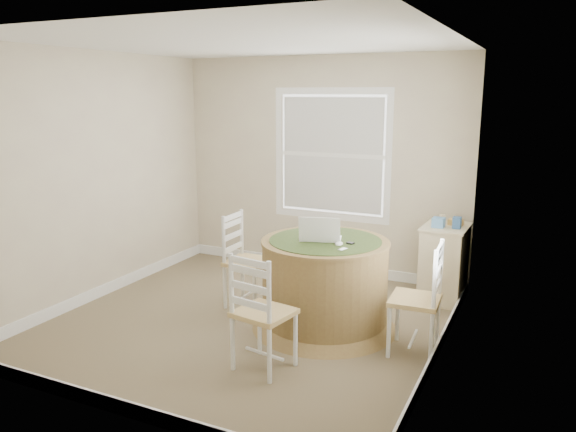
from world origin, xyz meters
The scene contains 14 objects.
room centered at (0.17, 0.16, 1.30)m, with size 3.64×3.64×2.64m.
round_table centered at (0.70, 0.20, 0.46)m, with size 1.36×1.36×0.85m.
chair_left centered at (-0.22, 0.38, 0.47)m, with size 0.42×0.40×0.95m, color white, non-canonical shape.
chair_near centered at (0.57, -0.76, 0.47)m, with size 0.42×0.40×0.95m, color white, non-canonical shape.
chair_right centered at (1.59, 0.03, 0.47)m, with size 0.42×0.40×0.95m, color white, non-canonical shape.
laptop centered at (0.67, 0.17, 0.88)m, with size 0.45×0.42×0.26m.
mouse centered at (0.87, 0.09, 0.86)m, with size 0.07×0.11×0.04m, color white.
phone centered at (0.96, -0.04, 0.85)m, with size 0.04×0.09×0.02m, color #B7BABF.
keys centered at (0.96, 0.16, 0.85)m, with size 0.06×0.05×0.03m, color black.
corner_chest centered at (1.58, 1.42, 0.41)m, with size 0.47×0.62×0.81m.
tissue_box centered at (1.51, 1.31, 0.86)m, with size 0.12×0.12×0.10m, color #5D99D6.
box_yellow centered at (1.66, 1.50, 0.84)m, with size 0.15×0.10×0.06m, color #C39344.
box_blue centered at (1.70, 1.34, 0.87)m, with size 0.08×0.08×0.12m, color #335E9A.
cup_cream centered at (1.51, 1.54, 0.85)m, with size 0.07×0.07×0.09m, color beige.
Camera 1 is at (2.53, -4.44, 2.17)m, focal length 35.00 mm.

